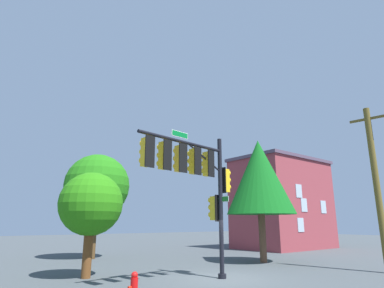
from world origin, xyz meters
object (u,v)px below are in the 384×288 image
object	(u,v)px
fire_hydrant	(134,285)
brick_building	(282,203)
utility_pole	(376,184)
tree_mid	(91,204)
signal_pole_assembly	(196,175)
tree_far	(97,186)
tree_near	(259,177)

from	to	relation	value
fire_hydrant	brick_building	bearing A→B (deg)	-155.58
utility_pole	tree_mid	xyz separation A→B (m)	(12.15, -7.66, -1.14)
signal_pole_assembly	tree_far	xyz separation A→B (m)	(-0.06, -11.35, 0.50)
utility_pole	tree_far	size ratio (longest dim) A/B	1.18
tree_mid	tree_far	world-z (taller)	tree_far
fire_hydrant	brick_building	size ratio (longest dim) A/B	0.09
fire_hydrant	tree_near	size ratio (longest dim) A/B	0.11
fire_hydrant	tree_mid	size ratio (longest dim) A/B	0.18
signal_pole_assembly	tree_mid	xyz separation A→B (m)	(3.15, -3.90, -1.21)
signal_pole_assembly	utility_pole	size ratio (longest dim) A/B	0.75
signal_pole_assembly	utility_pole	distance (m)	9.76
utility_pole	brick_building	xyz separation A→B (m)	(-9.16, -12.61, -0.04)
tree_far	brick_building	distance (m)	18.28
tree_near	brick_building	xyz separation A→B (m)	(-10.51, -6.03, -1.02)
signal_pole_assembly	utility_pole	xyz separation A→B (m)	(-9.00, 3.76, -0.08)
tree_far	tree_mid	bearing A→B (deg)	66.70
tree_near	tree_far	world-z (taller)	tree_near
utility_pole	brick_building	distance (m)	15.59
fire_hydrant	tree_near	distance (m)	12.64
fire_hydrant	tree_far	xyz separation A→B (m)	(-3.43, -12.28, 4.52)
fire_hydrant	tree_near	xyz separation A→B (m)	(-11.02, -3.75, 4.93)
utility_pole	tree_mid	world-z (taller)	utility_pole
tree_far	brick_building	xyz separation A→B (m)	(-18.10, 2.50, -0.62)
tree_far	utility_pole	bearing A→B (deg)	120.62
utility_pole	tree_mid	size ratio (longest dim) A/B	1.81
signal_pole_assembly	brick_building	size ratio (longest dim) A/B	0.67
tree_near	tree_far	distance (m)	11.42
tree_near	signal_pole_assembly	bearing A→B (deg)	20.26
utility_pole	brick_building	world-z (taller)	brick_building
tree_near	tree_mid	xyz separation A→B (m)	(10.79, -1.08, -2.12)
signal_pole_assembly	tree_near	size ratio (longest dim) A/B	0.81
brick_building	tree_near	bearing A→B (deg)	29.83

